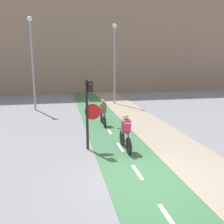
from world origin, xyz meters
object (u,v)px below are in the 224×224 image
object	(u,v)px
traffic_light_pole	(89,107)
cyclist_near	(126,134)
cyclist_far	(103,114)
street_lamp_sidewalk	(114,56)
street_lamp_far	(32,54)

from	to	relation	value
traffic_light_pole	cyclist_near	xyz separation A→B (m)	(1.44, -0.48, -1.10)
cyclist_far	traffic_light_pole	bearing A→B (deg)	-107.68
cyclist_far	street_lamp_sidewalk	bearing A→B (deg)	72.63
traffic_light_pole	street_lamp_far	xyz separation A→B (m)	(-3.08, 9.26, 2.29)
cyclist_near	cyclist_far	distance (m)	4.25
street_lamp_sidewalk	cyclist_far	distance (m)	7.80
traffic_light_pole	cyclist_far	size ratio (longest dim) A/B	1.65
cyclist_near	cyclist_far	world-z (taller)	cyclist_near
street_lamp_sidewalk	cyclist_far	bearing A→B (deg)	-107.37
street_lamp_sidewalk	cyclist_near	world-z (taller)	street_lamp_sidewalk
street_lamp_far	street_lamp_sidewalk	distance (m)	6.50
street_lamp_sidewalk	cyclist_far	size ratio (longest dim) A/B	3.69
traffic_light_pole	cyclist_far	distance (m)	4.12
street_lamp_far	cyclist_near	size ratio (longest dim) A/B	3.72
street_lamp_far	cyclist_far	bearing A→B (deg)	-52.08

